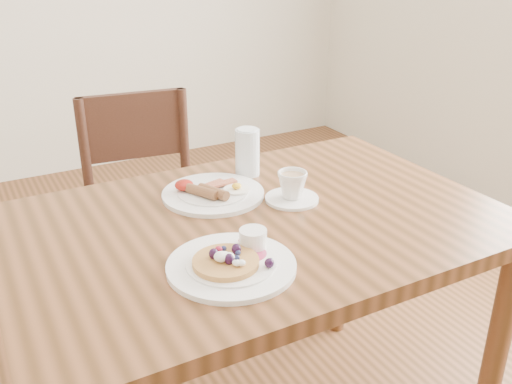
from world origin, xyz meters
The scene contains 6 objects.
dining_table centered at (0.00, 0.00, 0.65)m, with size 1.20×0.80×0.75m.
chair_far centered at (-0.06, 0.71, 0.49)m, with size 0.47×0.47×0.88m.
pancake_plate centered at (-0.15, -0.18, 0.76)m, with size 0.27×0.27×0.06m.
breakfast_plate centered at (-0.04, 0.17, 0.76)m, with size 0.27×0.27×0.04m.
teacup_saucer centered at (0.13, 0.05, 0.78)m, with size 0.14×0.14×0.08m.
water_glass centered at (0.11, 0.26, 0.82)m, with size 0.07×0.07×0.14m, color silver.
Camera 1 is at (-0.60, -1.09, 1.37)m, focal length 40.00 mm.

